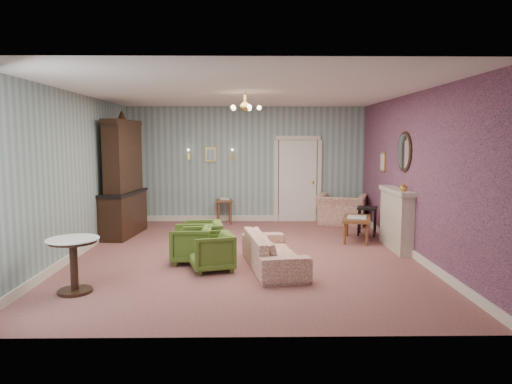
{
  "coord_description": "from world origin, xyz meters",
  "views": [
    {
      "loc": [
        0.08,
        -8.16,
        2.08
      ],
      "look_at": [
        0.2,
        0.4,
        1.1
      ],
      "focal_mm": 32.32,
      "sensor_mm": 36.0,
      "label": 1
    }
  ],
  "objects_px": {
    "olive_chair_b": "(192,242)",
    "sofa_chintz": "(273,245)",
    "olive_chair_a": "(211,250)",
    "dresser": "(123,175)",
    "fireplace": "(396,219)",
    "side_table_black": "(367,221)",
    "coffee_table": "(357,229)",
    "olive_chair_c": "(202,237)",
    "pedestal_table": "(74,265)",
    "wingback_chair": "(342,205)"
  },
  "relations": [
    {
      "from": "olive_chair_a",
      "to": "pedestal_table",
      "type": "bearing_deg",
      "value": -75.19
    },
    {
      "from": "olive_chair_a",
      "to": "fireplace",
      "type": "xyz_separation_m",
      "value": [
        3.39,
        1.38,
        0.25
      ]
    },
    {
      "from": "sofa_chintz",
      "to": "dresser",
      "type": "bearing_deg",
      "value": 40.95
    },
    {
      "from": "sofa_chintz",
      "to": "side_table_black",
      "type": "bearing_deg",
      "value": -49.88
    },
    {
      "from": "sofa_chintz",
      "to": "olive_chair_c",
      "type": "bearing_deg",
      "value": 50.39
    },
    {
      "from": "olive_chair_a",
      "to": "fireplace",
      "type": "relative_size",
      "value": 0.48
    },
    {
      "from": "coffee_table",
      "to": "side_table_black",
      "type": "relative_size",
      "value": 1.55
    },
    {
      "from": "olive_chair_c",
      "to": "wingback_chair",
      "type": "xyz_separation_m",
      "value": [
        3.1,
        3.06,
        0.15
      ]
    },
    {
      "from": "wingback_chair",
      "to": "side_table_black",
      "type": "relative_size",
      "value": 1.82
    },
    {
      "from": "fireplace",
      "to": "side_table_black",
      "type": "distance_m",
      "value": 1.31
    },
    {
      "from": "olive_chair_a",
      "to": "wingback_chair",
      "type": "height_order",
      "value": "wingback_chair"
    },
    {
      "from": "pedestal_table",
      "to": "side_table_black",
      "type": "bearing_deg",
      "value": 36.81
    },
    {
      "from": "olive_chair_b",
      "to": "dresser",
      "type": "distance_m",
      "value": 3.0
    },
    {
      "from": "olive_chair_b",
      "to": "sofa_chintz",
      "type": "bearing_deg",
      "value": 74.66
    },
    {
      "from": "olive_chair_b",
      "to": "dresser",
      "type": "height_order",
      "value": "dresser"
    },
    {
      "from": "olive_chair_a",
      "to": "wingback_chair",
      "type": "distance_m",
      "value": 4.84
    },
    {
      "from": "olive_chair_a",
      "to": "pedestal_table",
      "type": "distance_m",
      "value": 2.07
    },
    {
      "from": "sofa_chintz",
      "to": "coffee_table",
      "type": "relative_size",
      "value": 1.98
    },
    {
      "from": "olive_chair_b",
      "to": "pedestal_table",
      "type": "relative_size",
      "value": 0.9
    },
    {
      "from": "wingback_chair",
      "to": "pedestal_table",
      "type": "xyz_separation_m",
      "value": [
        -4.64,
        -4.97,
        -0.12
      ]
    },
    {
      "from": "sofa_chintz",
      "to": "coffee_table",
      "type": "height_order",
      "value": "sofa_chintz"
    },
    {
      "from": "dresser",
      "to": "coffee_table",
      "type": "xyz_separation_m",
      "value": [
        4.93,
        -0.62,
        -1.07
      ]
    },
    {
      "from": "pedestal_table",
      "to": "olive_chair_c",
      "type": "bearing_deg",
      "value": 50.93
    },
    {
      "from": "olive_chair_a",
      "to": "fireplace",
      "type": "bearing_deg",
      "value": 96.07
    },
    {
      "from": "coffee_table",
      "to": "dresser",
      "type": "bearing_deg",
      "value": 172.84
    },
    {
      "from": "olive_chair_c",
      "to": "fireplace",
      "type": "bearing_deg",
      "value": 90.17
    },
    {
      "from": "coffee_table",
      "to": "pedestal_table",
      "type": "bearing_deg",
      "value": -145.43
    },
    {
      "from": "coffee_table",
      "to": "side_table_black",
      "type": "bearing_deg",
      "value": 56.74
    },
    {
      "from": "dresser",
      "to": "pedestal_table",
      "type": "bearing_deg",
      "value": -78.6
    },
    {
      "from": "olive_chair_a",
      "to": "dresser",
      "type": "relative_size",
      "value": 0.25
    },
    {
      "from": "fireplace",
      "to": "side_table_black",
      "type": "xyz_separation_m",
      "value": [
        -0.23,
        1.26,
        -0.27
      ]
    },
    {
      "from": "olive_chair_b",
      "to": "wingback_chair",
      "type": "xyz_separation_m",
      "value": [
        3.24,
        3.41,
        0.15
      ]
    },
    {
      "from": "olive_chair_b",
      "to": "olive_chair_c",
      "type": "relative_size",
      "value": 0.98
    },
    {
      "from": "side_table_black",
      "to": "sofa_chintz",
      "type": "bearing_deg",
      "value": -130.72
    },
    {
      "from": "sofa_chintz",
      "to": "wingback_chair",
      "type": "height_order",
      "value": "wingback_chair"
    },
    {
      "from": "pedestal_table",
      "to": "fireplace",
      "type": "bearing_deg",
      "value": 25.25
    },
    {
      "from": "dresser",
      "to": "side_table_black",
      "type": "height_order",
      "value": "dresser"
    },
    {
      "from": "olive_chair_a",
      "to": "fireplace",
      "type": "distance_m",
      "value": 3.67
    },
    {
      "from": "side_table_black",
      "to": "olive_chair_c",
      "type": "bearing_deg",
      "value": -152.14
    },
    {
      "from": "wingback_chair",
      "to": "fireplace",
      "type": "distance_m",
      "value": 2.58
    },
    {
      "from": "sofa_chintz",
      "to": "pedestal_table",
      "type": "relative_size",
      "value": 2.53
    },
    {
      "from": "dresser",
      "to": "side_table_black",
      "type": "relative_size",
      "value": 4.24
    },
    {
      "from": "olive_chair_b",
      "to": "coffee_table",
      "type": "bearing_deg",
      "value": 116.69
    },
    {
      "from": "fireplace",
      "to": "sofa_chintz",
      "type": "bearing_deg",
      "value": -152.29
    },
    {
      "from": "wingback_chair",
      "to": "pedestal_table",
      "type": "distance_m",
      "value": 6.8
    },
    {
      "from": "olive_chair_a",
      "to": "coffee_table",
      "type": "height_order",
      "value": "olive_chair_a"
    },
    {
      "from": "olive_chair_a",
      "to": "olive_chair_c",
      "type": "xyz_separation_m",
      "value": [
        -0.23,
        0.84,
        0.02
      ]
    },
    {
      "from": "dresser",
      "to": "pedestal_table",
      "type": "relative_size",
      "value": 3.49
    },
    {
      "from": "olive_chair_c",
      "to": "wingback_chair",
      "type": "bearing_deg",
      "value": 126.44
    },
    {
      "from": "fireplace",
      "to": "olive_chair_a",
      "type": "bearing_deg",
      "value": -157.91
    }
  ]
}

